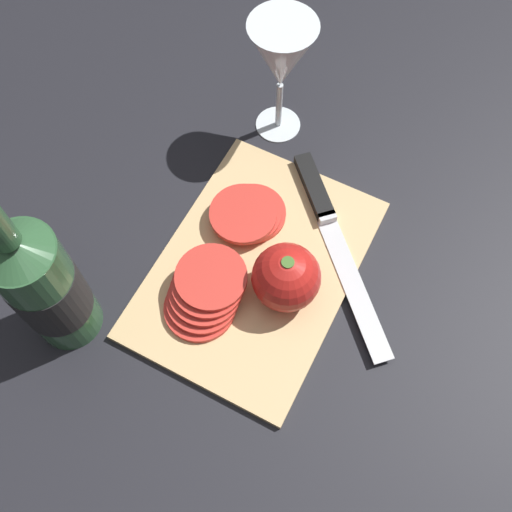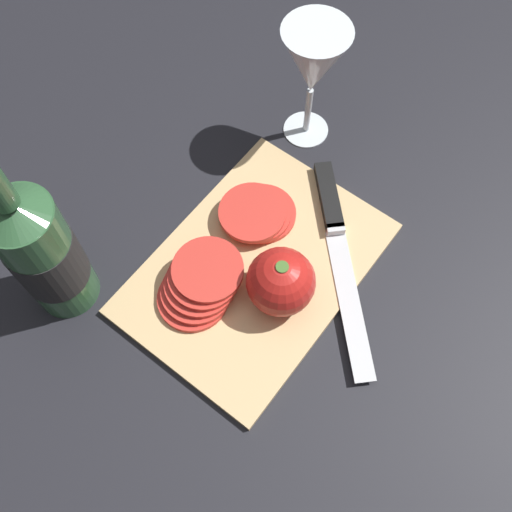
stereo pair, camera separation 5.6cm
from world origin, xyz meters
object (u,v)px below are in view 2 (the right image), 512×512
Objects in this scene: wine_glass at (313,65)px; wine_bottle at (42,252)px; knife at (334,221)px; tomato_slice_stack_far at (200,284)px; tomato_slice_stack_near at (258,213)px; whole_tomato at (281,282)px.

wine_bottle is at bearing -13.39° from wine_glass.
tomato_slice_stack_far is (0.18, -0.08, 0.01)m from knife.
wine_bottle is at bearing -81.96° from knife.
tomato_slice_stack_near is 0.86× the size of tomato_slice_stack_far.
tomato_slice_stack_near is 0.12m from tomato_slice_stack_far.
wine_glass is 0.79× the size of knife.
tomato_slice_stack_near is at bearing -176.45° from tomato_slice_stack_far.
wine_bottle is 0.39m from wine_glass.
whole_tomato is 0.83× the size of tomato_slice_stack_near.
wine_bottle is at bearing -29.90° from tomato_slice_stack_near.
knife is 0.19m from tomato_slice_stack_far.
wine_glass is at bearing 166.61° from wine_bottle.
wine_glass is 0.20m from knife.
wine_glass reaches higher than knife.
wine_glass is (-0.38, 0.09, 0.02)m from wine_bottle.
wine_bottle is 3.76× the size of whole_tomato.
wine_bottle is 1.36× the size of knife.
tomato_slice_stack_near is at bearing 12.64° from wine_glass.
tomato_slice_stack_near is (0.05, -0.08, 0.01)m from knife.
tomato_slice_stack_far is at bearing -56.67° from whole_tomato.
wine_glass reaches higher than tomato_slice_stack_near.
whole_tomato is 0.12m from tomato_slice_stack_near.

